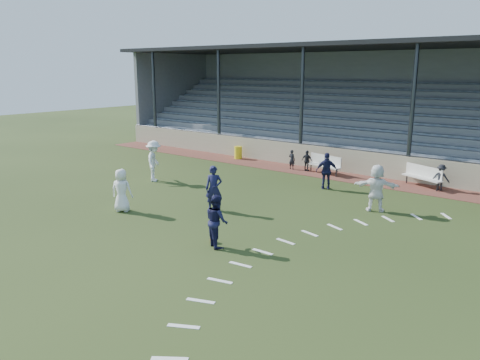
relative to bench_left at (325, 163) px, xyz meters
name	(u,v)px	position (x,y,z in m)	size (l,w,h in m)	color
ground	(193,232)	(0.83, -10.51, -0.58)	(90.00, 90.00, 0.00)	#2A3A17
cinder_track	(339,176)	(0.83, -0.01, -0.57)	(34.00, 2.00, 0.02)	brown
retaining_wall	(349,161)	(0.83, 1.04, 0.02)	(34.00, 0.18, 1.20)	#BBB190
bench_left	(325,163)	(0.00, 0.00, 0.00)	(2.04, 0.89, 0.95)	silver
bench_right	(423,174)	(4.82, 0.38, 0.00)	(2.00, 1.20, 0.95)	silver
trash_bin	(238,153)	(-6.03, 0.41, -0.20)	(0.46, 0.46, 0.74)	yellow
football	(213,240)	(2.04, -10.86, -0.48)	(0.20, 0.20, 0.20)	#CA4E0B
player_white_lead	(122,190)	(-2.86, -10.54, 0.24)	(0.80, 0.52, 1.64)	white
player_navy_lead	(214,188)	(-0.21, -8.30, 0.28)	(0.63, 0.42, 1.73)	#15163B
player_navy_mid	(217,221)	(2.31, -10.99, 0.23)	(0.79, 0.62, 1.63)	#15163B
player_white_wing	(154,161)	(-5.64, -6.49, 0.40)	(1.27, 0.73, 1.96)	white
player_navy_wing	(327,171)	(1.56, -2.70, 0.24)	(0.97, 0.40, 1.65)	#15163B
player_white_back	(376,188)	(4.63, -4.51, 0.32)	(1.68, 0.54, 1.82)	white
sub_left_near	(292,160)	(-1.89, -0.14, -0.04)	(0.38, 0.25, 1.05)	black
sub_left_far	(307,161)	(-1.01, -0.05, -0.02)	(0.64, 0.27, 1.10)	black
sub_right	(441,177)	(5.65, 0.23, 0.02)	(0.75, 0.43, 1.16)	black
grandstand	(386,122)	(0.84, 5.75, 1.62)	(34.60, 9.00, 6.61)	gray
penalty_arc	(299,263)	(4.95, -10.51, -0.58)	(3.89, 14.63, 0.01)	white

